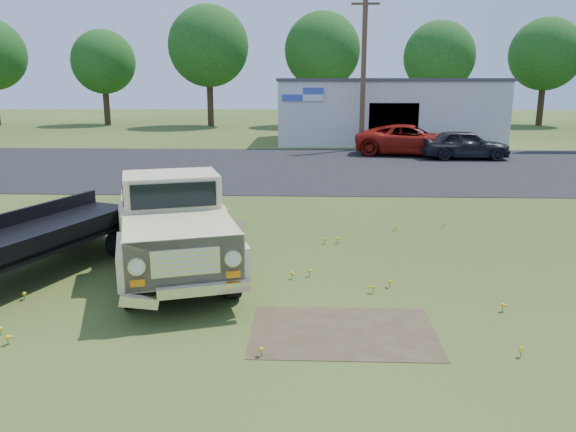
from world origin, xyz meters
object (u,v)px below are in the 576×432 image
(flatbed_trailer, at_px, (39,229))
(vintage_pickup_truck, at_px, (173,223))
(red_pickup, at_px, (410,140))
(dark_sedan, at_px, (465,145))

(flatbed_trailer, bearing_deg, vintage_pickup_truck, 19.24)
(flatbed_trailer, distance_m, red_pickup, 22.69)
(flatbed_trailer, relative_size, dark_sedan, 1.47)
(red_pickup, bearing_deg, flatbed_trailer, 161.78)
(flatbed_trailer, height_order, red_pickup, flatbed_trailer)
(red_pickup, bearing_deg, vintage_pickup_truck, 168.59)
(vintage_pickup_truck, relative_size, red_pickup, 0.99)
(vintage_pickup_truck, xyz_separation_m, dark_sedan, (10.97, 18.18, -0.31))
(flatbed_trailer, xyz_separation_m, red_pickup, (11.30, 19.68, -0.07))
(vintage_pickup_truck, height_order, red_pickup, vintage_pickup_truck)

